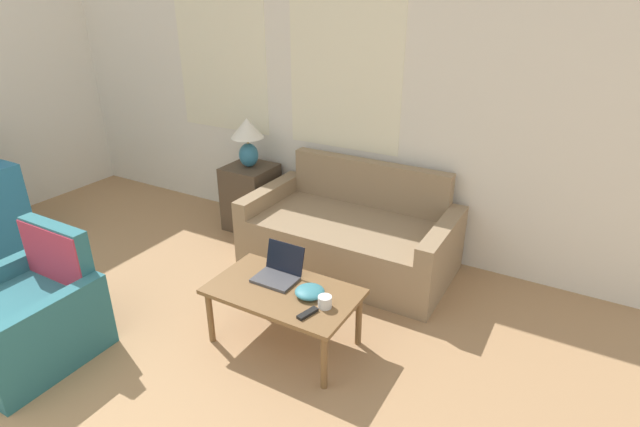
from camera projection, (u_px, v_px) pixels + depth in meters
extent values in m
cube|color=white|center=(288.00, 97.00, 4.79)|extent=(6.54, 0.05, 2.60)
cube|color=white|center=(222.00, 65.00, 5.01)|extent=(1.10, 0.01, 1.30)
cube|color=white|center=(344.00, 76.00, 4.38)|extent=(1.10, 0.01, 1.30)
cube|color=#937A5B|center=(348.00, 243.00, 4.37)|extent=(1.50, 0.93, 0.44)
cube|color=#937A5B|center=(368.00, 205.00, 4.60)|extent=(1.50, 0.12, 0.86)
cube|color=#937A5B|center=(271.00, 216.00, 4.71)|extent=(0.14, 0.93, 0.59)
cube|color=#937A5B|center=(440.00, 259.00, 3.97)|extent=(0.14, 0.93, 0.59)
cube|color=#2D6B75|center=(24.00, 329.00, 3.29)|extent=(0.60, 0.79, 0.42)
cube|color=#2D6B75|center=(64.00, 278.00, 3.48)|extent=(0.60, 0.10, 0.84)
cube|color=#2D6B75|center=(55.00, 339.00, 3.11)|extent=(0.10, 0.79, 0.54)
cube|color=#B23347|center=(54.00, 269.00, 3.39)|extent=(0.60, 0.01, 0.60)
cube|color=#4C3D2D|center=(251.00, 197.00, 5.05)|extent=(0.46, 0.46, 0.66)
ellipsoid|color=teal|center=(249.00, 155.00, 4.86)|extent=(0.19, 0.19, 0.23)
cylinder|color=tan|center=(248.00, 140.00, 4.80)|extent=(0.02, 0.02, 0.06)
cone|color=white|center=(247.00, 128.00, 4.75)|extent=(0.32, 0.32, 0.19)
cube|color=brown|center=(283.00, 292.00, 3.33)|extent=(1.00, 0.58, 0.03)
cylinder|color=brown|center=(210.00, 317.00, 3.43)|extent=(0.04, 0.04, 0.40)
cylinder|color=brown|center=(324.00, 362.00, 3.02)|extent=(0.04, 0.04, 0.40)
cylinder|color=brown|center=(253.00, 284.00, 3.81)|extent=(0.04, 0.04, 0.40)
cylinder|color=brown|center=(359.00, 320.00, 3.40)|extent=(0.04, 0.04, 0.40)
cube|color=#47474C|center=(275.00, 280.00, 3.42)|extent=(0.29, 0.21, 0.02)
cube|color=black|center=(285.00, 257.00, 3.48)|extent=(0.29, 0.07, 0.20)
cylinder|color=white|center=(325.00, 302.00, 3.13)|extent=(0.09, 0.09, 0.08)
ellipsoid|color=teal|center=(310.00, 292.00, 3.25)|extent=(0.20, 0.20, 0.06)
cube|color=black|center=(308.00, 313.00, 3.07)|extent=(0.08, 0.16, 0.02)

